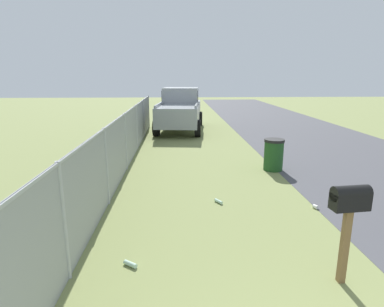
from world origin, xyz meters
TOP-DOWN VIEW (x-y plane):
  - mailbox at (3.02, -0.67)m, footprint 0.25×0.50m
  - pickup_truck at (15.54, 1.34)m, footprint 5.22×2.53m
  - trash_bin at (8.26, -1.28)m, footprint 0.58×0.58m
  - fence_section at (8.54, 3.02)m, footprint 15.85×0.07m
  - litter_bottle_far_scatter at (5.83, 0.63)m, footprint 0.22×0.17m
  - litter_bottle_midfield_a at (3.51, 2.22)m, footprint 0.18×0.22m
  - litter_cup_by_mailbox at (5.44, -1.36)m, footprint 0.12×0.11m

SIDE VIEW (x-z plane):
  - litter_bottle_far_scatter at x=5.83m, z-range 0.00..0.07m
  - litter_bottle_midfield_a at x=3.51m, z-range 0.00..0.07m
  - litter_cup_by_mailbox at x=5.44m, z-range 0.00..0.08m
  - trash_bin at x=8.26m, z-range 0.00..0.92m
  - fence_section at x=8.54m, z-range 0.07..1.73m
  - mailbox at x=3.02m, z-range 0.41..1.77m
  - pickup_truck at x=15.54m, z-range 0.06..2.15m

